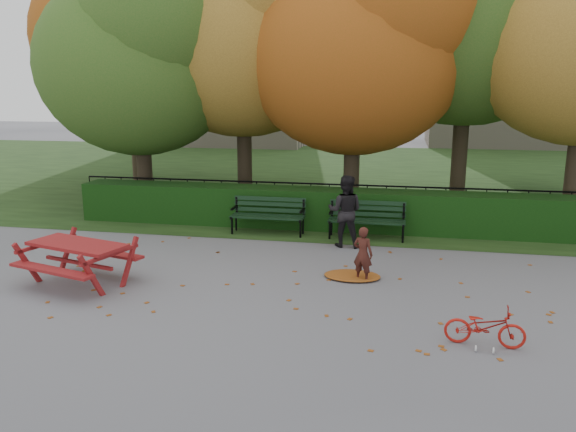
% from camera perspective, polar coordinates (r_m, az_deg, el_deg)
% --- Properties ---
extents(ground, '(90.00, 90.00, 0.00)m').
position_cam_1_polar(ground, '(10.15, 0.44, -7.29)').
color(ground, gray).
rests_on(ground, ground).
extents(grass_strip, '(90.00, 90.00, 0.00)m').
position_cam_1_polar(grass_strip, '(23.68, 6.78, 4.30)').
color(grass_strip, '#1A3112').
rests_on(grass_strip, ground).
extents(building_left, '(10.00, 7.00, 15.00)m').
position_cam_1_polar(building_left, '(37.18, -6.08, 18.98)').
color(building_left, '#9F927D').
rests_on(building_left, ground).
extents(building_right, '(9.00, 6.00, 12.00)m').
position_cam_1_polar(building_right, '(37.96, 21.43, 15.80)').
color(building_right, '#9F927D').
rests_on(building_right, ground).
extents(hedge, '(13.00, 0.90, 1.00)m').
position_cam_1_polar(hedge, '(14.29, 3.81, 0.74)').
color(hedge, black).
rests_on(hedge, ground).
extents(iron_fence, '(14.00, 0.04, 1.02)m').
position_cam_1_polar(iron_fence, '(15.06, 4.20, 1.50)').
color(iron_fence, black).
rests_on(iron_fence, ground).
extents(tree_a, '(5.88, 5.60, 7.48)m').
position_cam_1_polar(tree_a, '(16.51, -14.35, 16.04)').
color(tree_a, '#31261B').
rests_on(tree_a, ground).
extents(tree_b, '(6.72, 6.40, 8.79)m').
position_cam_1_polar(tree_b, '(16.75, -3.68, 19.38)').
color(tree_b, '#31261B').
rests_on(tree_b, ground).
extents(tree_c, '(6.30, 6.00, 8.00)m').
position_cam_1_polar(tree_c, '(15.41, 8.03, 17.70)').
color(tree_c, '#31261B').
rests_on(tree_c, ground).
extents(tree_f, '(6.93, 6.60, 9.19)m').
position_cam_1_polar(tree_f, '(20.73, -15.13, 18.53)').
color(tree_f, '#31261B').
rests_on(tree_f, ground).
extents(bench_left, '(1.80, 0.57, 0.88)m').
position_cam_1_polar(bench_left, '(13.74, -2.01, 0.35)').
color(bench_left, black).
rests_on(bench_left, ground).
extents(bench_right, '(1.80, 0.57, 0.88)m').
position_cam_1_polar(bench_right, '(13.41, 8.03, -0.08)').
color(bench_right, black).
rests_on(bench_right, ground).
extents(picnic_table, '(2.15, 1.90, 0.88)m').
position_cam_1_polar(picnic_table, '(10.83, -20.58, -3.46)').
color(picnic_table, maroon).
rests_on(picnic_table, ground).
extents(leaf_pile, '(1.17, 0.90, 0.07)m').
position_cam_1_polar(leaf_pile, '(10.73, 6.54, -6.03)').
color(leaf_pile, brown).
rests_on(leaf_pile, ground).
extents(leaf_scatter, '(9.00, 5.70, 0.01)m').
position_cam_1_polar(leaf_scatter, '(10.42, 0.75, -6.70)').
color(leaf_scatter, brown).
rests_on(leaf_scatter, ground).
extents(child, '(0.44, 0.36, 1.04)m').
position_cam_1_polar(child, '(10.42, 7.62, -3.85)').
color(child, '#431C15').
rests_on(child, ground).
extents(adult, '(0.82, 0.65, 1.62)m').
position_cam_1_polar(adult, '(12.60, 5.83, 0.50)').
color(adult, black).
rests_on(adult, ground).
extents(bicycle, '(1.11, 0.46, 0.57)m').
position_cam_1_polar(bicycle, '(8.34, 19.37, -10.55)').
color(bicycle, red).
rests_on(bicycle, ground).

